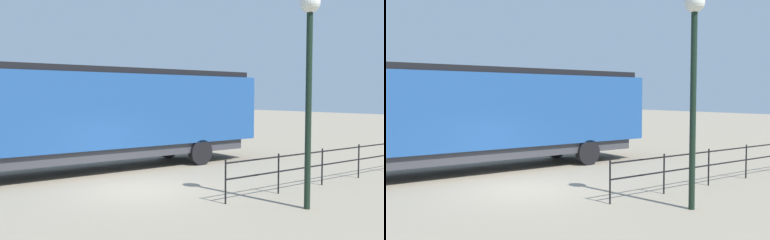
% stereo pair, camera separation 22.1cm
% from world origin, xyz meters
% --- Properties ---
extents(ground_plane, '(120.00, 120.00, 0.00)m').
position_xyz_m(ground_plane, '(0.00, 0.00, 0.00)').
color(ground_plane, gray).
extents(locomotive, '(2.93, 17.06, 4.10)m').
position_xyz_m(locomotive, '(-4.05, -0.29, 2.30)').
color(locomotive, navy).
rests_on(locomotive, ground_plane).
extents(lamp_post, '(0.53, 0.53, 5.66)m').
position_xyz_m(lamp_post, '(4.67, 2.52, 4.08)').
color(lamp_post, black).
rests_on(lamp_post, ground_plane).
extents(platform_fence, '(0.05, 10.69, 1.23)m').
position_xyz_m(platform_fence, '(3.01, 6.42, 0.80)').
color(platform_fence, black).
rests_on(platform_fence, ground_plane).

